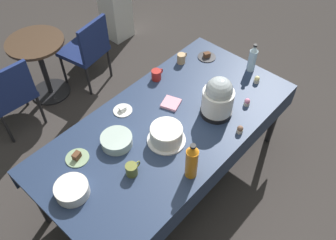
% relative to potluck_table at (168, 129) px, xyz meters
% --- Properties ---
extents(ground, '(9.00, 9.00, 0.00)m').
position_rel_potluck_table_xyz_m(ground, '(0.00, 0.00, -0.69)').
color(ground, '#383330').
extents(potluck_table, '(2.20, 1.10, 0.75)m').
position_rel_potluck_table_xyz_m(potluck_table, '(0.00, 0.00, 0.00)').
color(potluck_table, navy).
rests_on(potluck_table, ground).
extents(frosted_layer_cake, '(0.30, 0.30, 0.14)m').
position_rel_potluck_table_xyz_m(frosted_layer_cake, '(-0.13, -0.10, 0.13)').
color(frosted_layer_cake, silver).
rests_on(frosted_layer_cake, potluck_table).
extents(slow_cooker, '(0.26, 0.26, 0.36)m').
position_rel_potluck_table_xyz_m(slow_cooker, '(0.35, -0.21, 0.23)').
color(slow_cooker, black).
rests_on(slow_cooker, potluck_table).
extents(glass_salad_bowl, '(0.24, 0.24, 0.08)m').
position_rel_potluck_table_xyz_m(glass_salad_bowl, '(-0.40, 0.16, 0.10)').
color(glass_salad_bowl, '#B2C6BC').
rests_on(glass_salad_bowl, potluck_table).
extents(ceramic_snack_bowl, '(0.23, 0.23, 0.09)m').
position_rel_potluck_table_xyz_m(ceramic_snack_bowl, '(-0.89, 0.06, 0.10)').
color(ceramic_snack_bowl, silver).
rests_on(ceramic_snack_bowl, potluck_table).
extents(dessert_plate_charcoal, '(0.17, 0.17, 0.05)m').
position_rel_potluck_table_xyz_m(dessert_plate_charcoal, '(0.89, 0.30, 0.07)').
color(dessert_plate_charcoal, '#2D2D33').
rests_on(dessert_plate_charcoal, potluck_table).
extents(dessert_plate_sage, '(0.17, 0.17, 0.06)m').
position_rel_potluck_table_xyz_m(dessert_plate_sage, '(-0.69, 0.27, 0.08)').
color(dessert_plate_sage, '#8CA87F').
rests_on(dessert_plate_sage, potluck_table).
extents(dessert_plate_white, '(0.16, 0.16, 0.04)m').
position_rel_potluck_table_xyz_m(dessert_plate_white, '(-0.14, 0.38, 0.07)').
color(dessert_plate_white, white).
rests_on(dessert_plate_white, potluck_table).
extents(cupcake_vanilla, '(0.05, 0.05, 0.07)m').
position_rel_potluck_table_xyz_m(cupcake_vanilla, '(0.90, -0.25, 0.09)').
color(cupcake_vanilla, beige).
rests_on(cupcake_vanilla, potluck_table).
extents(cupcake_lemon, '(0.05, 0.05, 0.07)m').
position_rel_potluck_table_xyz_m(cupcake_lemon, '(0.60, -0.34, 0.09)').
color(cupcake_lemon, beige).
rests_on(cupcake_lemon, potluck_table).
extents(cupcake_berry, '(0.05, 0.05, 0.07)m').
position_rel_potluck_table_xyz_m(cupcake_berry, '(0.31, -0.47, 0.09)').
color(cupcake_berry, beige).
rests_on(cupcake_berry, potluck_table).
extents(soda_bottle_orange_juice, '(0.09, 0.09, 0.33)m').
position_rel_potluck_table_xyz_m(soda_bottle_orange_juice, '(-0.24, -0.43, 0.21)').
color(soda_bottle_orange_juice, orange).
rests_on(soda_bottle_orange_juice, potluck_table).
extents(soda_bottle_water, '(0.07, 0.07, 0.28)m').
position_rel_potluck_table_xyz_m(soda_bottle_water, '(1.01, -0.12, 0.19)').
color(soda_bottle_water, silver).
rests_on(soda_bottle_water, potluck_table).
extents(coffee_mug_olive, '(0.13, 0.09, 0.09)m').
position_rel_potluck_table_xyz_m(coffee_mug_olive, '(-0.51, -0.12, 0.11)').
color(coffee_mug_olive, olive).
rests_on(coffee_mug_olive, potluck_table).
extents(coffee_mug_red, '(0.13, 0.09, 0.09)m').
position_rel_potluck_table_xyz_m(coffee_mug_red, '(0.34, 0.44, 0.11)').
color(coffee_mug_red, '#B2231E').
rests_on(coffee_mug_red, potluck_table).
extents(coffee_mug_tan, '(0.12, 0.08, 0.09)m').
position_rel_potluck_table_xyz_m(coffee_mug_tan, '(0.66, 0.43, 0.11)').
color(coffee_mug_tan, tan).
rests_on(coffee_mug_tan, potluck_table).
extents(paper_napkin_stack, '(0.18, 0.18, 0.02)m').
position_rel_potluck_table_xyz_m(paper_napkin_stack, '(0.18, 0.13, 0.07)').
color(paper_napkin_stack, pink).
rests_on(paper_napkin_stack, potluck_table).
extents(maroon_chair_left, '(0.46, 0.46, 0.85)m').
position_rel_potluck_table_xyz_m(maroon_chair_left, '(-0.55, 1.57, -0.20)').
color(maroon_chair_left, navy).
rests_on(maroon_chair_left, ground).
extents(maroon_chair_right, '(0.51, 0.51, 0.85)m').
position_rel_potluck_table_xyz_m(maroon_chair_right, '(0.41, 1.57, -0.20)').
color(maroon_chair_right, navy).
rests_on(maroon_chair_right, ground).
extents(round_cafe_table, '(0.60, 0.60, 0.72)m').
position_rel_potluck_table_xyz_m(round_cafe_table, '(-0.05, 1.80, -0.19)').
color(round_cafe_table, '#473323').
rests_on(round_cafe_table, ground).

